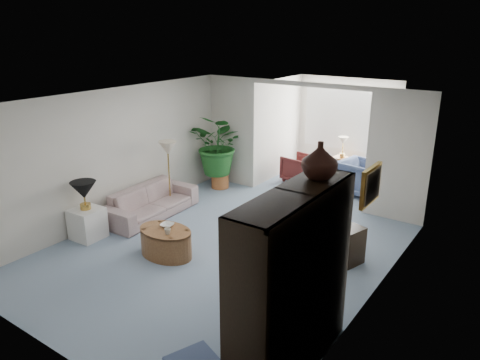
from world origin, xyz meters
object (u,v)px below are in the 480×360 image
Objects in this scene: side_table_dark at (345,243)px; plant_pot at (220,181)px; sofa at (151,202)px; coffee_table at (166,242)px; coffee_cup at (168,231)px; entertainment_cabinet at (292,284)px; table_lamp at (84,190)px; sunroom_chair_maroon at (299,168)px; framed_picture at (372,185)px; coffee_bowl at (167,225)px; sunroom_chair_blue at (360,177)px; sunroom_table at (341,168)px; floor_lamp at (168,148)px; wingback_chair at (297,233)px; cabinet_urn at (320,160)px; end_table at (88,223)px.

side_table_dark is 1.50× the size of plant_pot.
coffee_table is (1.37, -1.03, -0.07)m from sofa.
coffee_cup is at bearing -128.96° from sofa.
entertainment_cabinet reaches higher than coffee_table.
sunroom_chair_maroon is at bearing 72.07° from table_lamp.
entertainment_cabinet is (2.89, -1.10, 0.79)m from coffee_table.
entertainment_cabinet reaches higher than framed_picture.
sunroom_chair_maroon reaches higher than plant_pot.
table_lamp reaches higher than coffee_bowl.
sunroom_table is (-0.75, 0.75, -0.11)m from sunroom_chair_blue.
coffee_cup is at bearing -45.00° from coffee_bowl.
floor_lamp is 0.18× the size of entertainment_cabinet.
framed_picture is 1.39× the size of floor_lamp.
framed_picture is at bearing 6.38° from coffee_bowl.
wingback_chair is 1.49× the size of side_table_dark.
entertainment_cabinet is at bearing -20.01° from coffee_cup.
framed_picture is at bearing 81.58° from entertainment_cabinet.
side_table_dark is at bearing -153.44° from sunroom_chair_blue.
cabinet_urn is at bearing -41.74° from plant_pot.
coffee_bowl is at bearing 170.30° from sunroom_chair_blue.
wingback_chair is 4.26m from sunroom_table.
side_table_dark is (2.51, 1.38, -0.18)m from coffee_bowl.
framed_picture is 0.71× the size of sunroom_chair_maroon.
cabinet_urn is 6.59m from sunroom_table.
sofa is at bearing 143.10° from coffee_table.
wingback_chair is 2.79m from cabinet_urn.
cabinet_urn is at bearing -3.53° from end_table.
floor_lamp is 0.90× the size of plant_pot.
cabinet_urn is at bearing -27.04° from floor_lamp.
coffee_bowl is at bearing 157.84° from entertainment_cabinet.
coffee_bowl is (1.52, 0.42, -0.42)m from table_lamp.
cabinet_urn reaches higher than side_table_dark.
framed_picture reaches higher than floor_lamp.
sunroom_table is (2.34, 5.65, -0.00)m from end_table.
coffee_bowl is at bearing 28.17° from wingback_chair.
sofa is 4.80m from sunroom_table.
framed_picture is 0.60× the size of sunroom_chair_blue.
sunroom_table is at bearing 83.50° from coffee_cup.
sunroom_chair_maroon is (0.07, 4.47, -0.15)m from coffee_bowl.
coffee_cup is at bearing -145.66° from side_table_dark.
cabinet_urn reaches higher than end_table.
entertainment_cabinet is (2.74, -1.00, 0.52)m from coffee_cup.
sofa reaches higher than plant_pot.
floor_lamp is at bearing 145.22° from sunroom_chair_blue.
wingback_chair is at bearing 116.41° from entertainment_cabinet.
floor_lamp is at bearing 131.34° from coffee_table.
coffee_table is 2.13m from wingback_chair.
floor_lamp is 0.51× the size of sunroom_chair_maroon.
table_lamp is at bearing -155.89° from side_table_dark.
entertainment_cabinet is 5.09× the size of plant_pot.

